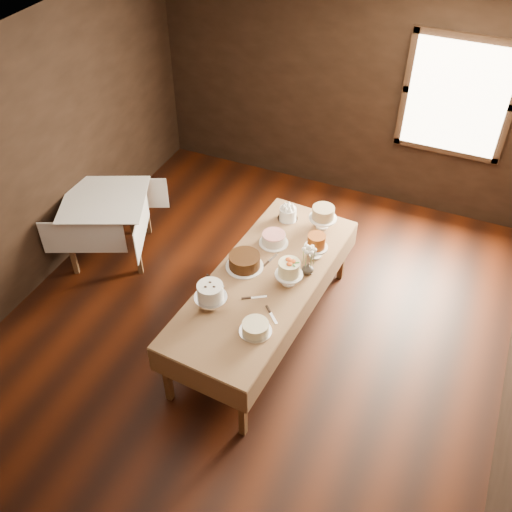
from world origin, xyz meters
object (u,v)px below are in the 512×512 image
Objects in this scene: cake_cream at (255,328)px; cake_server_e at (218,283)px; cake_speckled at (323,218)px; flower_vase at (308,268)px; cake_chocolate at (244,262)px; cake_server_d at (304,273)px; cake_server_a at (259,297)px; cake_server_b at (273,318)px; cake_server_c at (273,258)px; cake_swirl at (211,297)px; cake_meringue at (288,214)px; display_table at (264,282)px; cake_caramel at (316,247)px; side_table at (105,205)px; cake_lattice at (274,239)px; cake_flowers at (289,274)px.

cake_server_e is at bearing 144.03° from cake_cream.
cake_server_e is at bearing -116.74° from cake_speckled.
cake_cream is 2.77× the size of flower_vase.
cake_chocolate reaches higher than cake_server_d.
cake_server_b is at bearing -72.24° from cake_server_a.
cake_swirl is at bearing 175.50° from cake_server_c.
cake_server_a is at bearing -81.03° from cake_meringue.
cake_meringue reaches higher than display_table.
cake_swirl is at bearing -130.01° from flower_vase.
flower_vase is at bearing -55.81° from cake_meringue.
cake_caramel is 0.44m from cake_server_c.
cake_server_d is at bearing -5.37° from side_table.
side_table is at bearing -155.82° from cake_server_b.
cake_server_e is (-0.37, -0.25, 0.06)m from display_table.
cake_lattice is 1.26× the size of cake_server_b.
cake_server_c and cake_server_e have the same top height.
cake_chocolate reaches higher than cake_meringue.
cake_flowers reaches higher than cake_server_b.
cake_flowers is (0.48, -0.04, 0.05)m from cake_chocolate.
side_table is at bearing -167.58° from cake_speckled.
cake_swirl is 1.26× the size of cake_server_b.
cake_caramel is 0.96m from cake_server_b.
side_table is 4.46× the size of cake_flowers.
cake_cream is 0.89m from cake_server_d.
cake_caramel is at bearing 1.15° from side_table.
cake_meringue is 0.67m from cake_server_c.
cake_server_e is (-0.24, -1.20, -0.06)m from cake_meringue.
cake_swirl reaches higher than cake_server_b.
display_table is 9.29× the size of cake_flowers.
cake_server_c is (-0.38, -0.20, -0.11)m from cake_caramel.
cake_lattice is 1.08m from cake_swirl.
cake_lattice reaches higher than side_table.
cake_flowers is at bearing -133.18° from cake_server_d.
flower_vase is at bearing -4.95° from side_table.
cake_server_a is 0.58m from flower_vase.
cake_flowers reaches higher than cake_chocolate.
cake_server_c is (0.26, 0.84, -0.12)m from cake_swirl.
display_table is 1.03m from cake_speckled.
cake_chocolate is (-0.58, -0.43, -0.05)m from cake_caramel.
cake_meringue is 0.89m from cake_chocolate.
display_table is 2.21m from side_table.
cake_server_a is (0.30, -0.33, -0.07)m from cake_chocolate.
cake_server_a is at bearing -110.38° from cake_caramel.
cake_server_a reaches higher than display_table.
cake_server_d is (0.33, 0.22, 0.06)m from display_table.
cake_server_a is 1.00× the size of cake_server_d.
display_table is 8.42× the size of cake_swirl.
flower_vase is (0.65, 0.78, -0.06)m from cake_swirl.
cake_cream is at bearing -73.42° from display_table.
cake_server_b and cake_server_c have the same top height.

